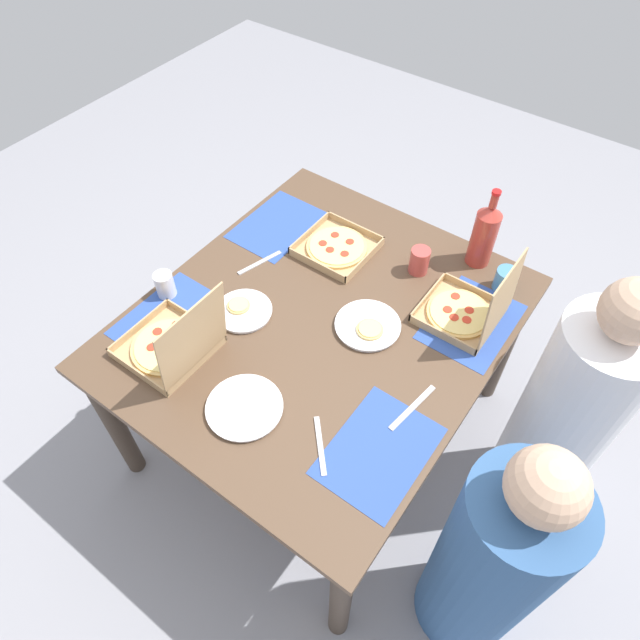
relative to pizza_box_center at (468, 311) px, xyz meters
name	(u,v)px	position (x,y,z in m)	size (l,w,h in m)	color
ground_plane	(320,426)	(0.30, -0.40, -0.78)	(6.00, 6.00, 0.00)	gray
dining_table	(320,338)	(0.30, -0.40, -0.15)	(1.33, 1.15, 0.74)	#3F3328
placemat_near_left	(277,225)	(0.00, -0.83, -0.04)	(0.36, 0.26, 0.00)	#2D4C9E
placemat_near_right	(169,318)	(0.60, -0.83, -0.04)	(0.36, 0.26, 0.00)	#2D4C9E
placemat_far_left	(472,322)	(0.00, 0.02, -0.04)	(0.36, 0.26, 0.00)	#2D4C9E
placemat_far_right	(379,451)	(0.60, 0.02, -0.04)	(0.36, 0.26, 0.00)	#2D4C9E
pizza_box_center	(468,311)	(0.00, 0.00, 0.00)	(0.25, 0.26, 0.29)	tan
pizza_box_edge_far	(337,247)	(-0.03, -0.56, -0.03)	(0.27, 0.27, 0.04)	tan
pizza_box_corner_left	(173,345)	(0.69, -0.70, 0.00)	(0.27, 0.31, 0.31)	tan
plate_middle	(245,408)	(0.72, -0.38, -0.04)	(0.24, 0.24, 0.02)	white
plate_far_right	(368,326)	(0.23, -0.25, -0.04)	(0.23, 0.23, 0.03)	white
plate_near_right	(243,311)	(0.43, -0.64, -0.04)	(0.20, 0.20, 0.03)	white
soda_bottle	(484,234)	(-0.29, -0.10, 0.09)	(0.09, 0.09, 0.32)	#B2382D
cup_spare	(505,280)	(-0.21, 0.04, 0.00)	(0.08, 0.08, 0.09)	teal
cup_clear_left	(165,285)	(0.52, -0.92, 0.00)	(0.07, 0.07, 0.10)	silver
cup_dark	(419,261)	(-0.11, -0.25, 0.01)	(0.07, 0.07, 0.10)	#BF4742
fork_by_near_right	(260,263)	(0.21, -0.75, -0.04)	(0.19, 0.02, 0.01)	#B7B7BC
fork_by_far_right	(320,445)	(0.68, -0.12, -0.04)	(0.19, 0.02, 0.01)	#B7B7BC
knife_by_near_left	(412,408)	(0.41, 0.03, -0.04)	(0.21, 0.02, 0.01)	#B7B7BC
diner_left_seat	(567,415)	(0.00, 0.43, -0.26)	(0.32, 0.32, 1.17)	white
diner_right_seat	(491,562)	(0.60, 0.43, -0.27)	(0.32, 0.32, 1.14)	#33598C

